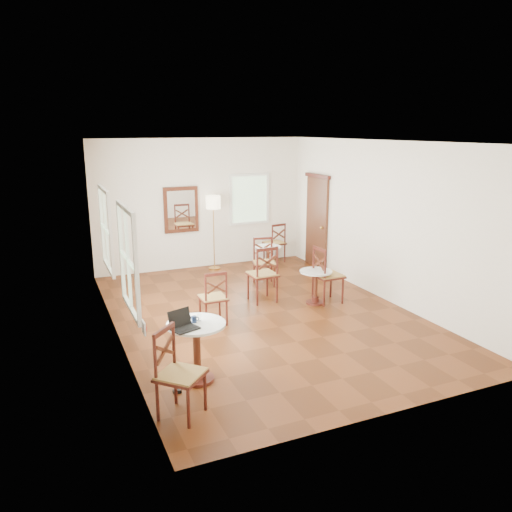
{
  "coord_description": "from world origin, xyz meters",
  "views": [
    {
      "loc": [
        -3.43,
        -7.63,
        3.21
      ],
      "look_at": [
        0.0,
        0.3,
        1.0
      ],
      "focal_mm": 35.14,
      "sensor_mm": 36.0,
      "label": 1
    }
  ],
  "objects_px": {
    "chair_mid_b": "(327,275)",
    "chair_back_b": "(264,262)",
    "cafe_table_mid": "(316,283)",
    "cafe_table_back": "(268,257)",
    "water_glass": "(199,317)",
    "mouse": "(192,317)",
    "power_adapter": "(177,391)",
    "floor_lamp": "(213,207)",
    "chair_near_b": "(179,374)",
    "chair_mid_a": "(263,274)",
    "navy_mug": "(194,319)",
    "cafe_table_near": "(197,345)",
    "chair_back_a": "(275,243)",
    "chair_near_a": "(213,298)"
  },
  "relations": [
    {
      "from": "navy_mug",
      "to": "floor_lamp",
      "type": "bearing_deg",
      "value": 68.6
    },
    {
      "from": "cafe_table_mid",
      "to": "chair_near_b",
      "type": "relative_size",
      "value": 0.61
    },
    {
      "from": "chair_back_a",
      "to": "chair_back_b",
      "type": "bearing_deg",
      "value": 49.09
    },
    {
      "from": "chair_mid_a",
      "to": "power_adapter",
      "type": "bearing_deg",
      "value": 46.35
    },
    {
      "from": "chair_mid_a",
      "to": "chair_mid_b",
      "type": "xyz_separation_m",
      "value": [
        1.08,
        -0.51,
        -0.01
      ]
    },
    {
      "from": "mouse",
      "to": "navy_mug",
      "type": "xyz_separation_m",
      "value": [
        -0.01,
        -0.14,
        0.03
      ]
    },
    {
      "from": "floor_lamp",
      "to": "navy_mug",
      "type": "bearing_deg",
      "value": -111.4
    },
    {
      "from": "chair_near_b",
      "to": "chair_mid_a",
      "type": "relative_size",
      "value": 0.96
    },
    {
      "from": "water_glass",
      "to": "navy_mug",
      "type": "bearing_deg",
      "value": -165.11
    },
    {
      "from": "mouse",
      "to": "chair_near_a",
      "type": "bearing_deg",
      "value": 64.71
    },
    {
      "from": "cafe_table_back",
      "to": "water_glass",
      "type": "height_order",
      "value": "water_glass"
    },
    {
      "from": "mouse",
      "to": "power_adapter",
      "type": "height_order",
      "value": "mouse"
    },
    {
      "from": "chair_near_a",
      "to": "navy_mug",
      "type": "xyz_separation_m",
      "value": [
        -0.83,
        -1.73,
        0.37
      ]
    },
    {
      "from": "chair_mid_b",
      "to": "mouse",
      "type": "height_order",
      "value": "chair_mid_b"
    },
    {
      "from": "chair_mid_b",
      "to": "floor_lamp",
      "type": "relative_size",
      "value": 0.62
    },
    {
      "from": "cafe_table_back",
      "to": "chair_mid_b",
      "type": "xyz_separation_m",
      "value": [
        0.22,
        -2.17,
        0.14
      ]
    },
    {
      "from": "chair_mid_b",
      "to": "navy_mug",
      "type": "distance_m",
      "value": 3.7
    },
    {
      "from": "cafe_table_back",
      "to": "navy_mug",
      "type": "height_order",
      "value": "navy_mug"
    },
    {
      "from": "cafe_table_near",
      "to": "mouse",
      "type": "height_order",
      "value": "mouse"
    },
    {
      "from": "cafe_table_back",
      "to": "floor_lamp",
      "type": "xyz_separation_m",
      "value": [
        -0.98,
        0.87,
        1.07
      ]
    },
    {
      "from": "chair_back_b",
      "to": "water_glass",
      "type": "bearing_deg",
      "value": -109.86
    },
    {
      "from": "cafe_table_near",
      "to": "navy_mug",
      "type": "relative_size",
      "value": 7.79
    },
    {
      "from": "cafe_table_mid",
      "to": "navy_mug",
      "type": "distance_m",
      "value": 3.54
    },
    {
      "from": "floor_lamp",
      "to": "mouse",
      "type": "relative_size",
      "value": 20.95
    },
    {
      "from": "floor_lamp",
      "to": "cafe_table_mid",
      "type": "bearing_deg",
      "value": -72.12
    },
    {
      "from": "cafe_table_back",
      "to": "mouse",
      "type": "bearing_deg",
      "value": -126.37
    },
    {
      "from": "chair_mid_a",
      "to": "chair_back_b",
      "type": "xyz_separation_m",
      "value": [
        0.45,
        0.97,
        -0.05
      ]
    },
    {
      "from": "cafe_table_near",
      "to": "chair_near_b",
      "type": "height_order",
      "value": "chair_near_b"
    },
    {
      "from": "chair_near_b",
      "to": "navy_mug",
      "type": "bearing_deg",
      "value": 15.83
    },
    {
      "from": "chair_back_a",
      "to": "mouse",
      "type": "bearing_deg",
      "value": 45.83
    },
    {
      "from": "chair_back_a",
      "to": "mouse",
      "type": "distance_m",
      "value": 5.99
    },
    {
      "from": "cafe_table_mid",
      "to": "cafe_table_back",
      "type": "distance_m",
      "value": 2.15
    },
    {
      "from": "cafe_table_back",
      "to": "cafe_table_mid",
      "type": "bearing_deg",
      "value": -90.16
    },
    {
      "from": "chair_near_b",
      "to": "chair_back_a",
      "type": "relative_size",
      "value": 1.07
    },
    {
      "from": "chair_near_a",
      "to": "mouse",
      "type": "distance_m",
      "value": 1.83
    },
    {
      "from": "chair_mid_b",
      "to": "water_glass",
      "type": "relative_size",
      "value": 11.65
    },
    {
      "from": "navy_mug",
      "to": "cafe_table_near",
      "type": "bearing_deg",
      "value": -74.66
    },
    {
      "from": "cafe_table_mid",
      "to": "floor_lamp",
      "type": "relative_size",
      "value": 0.37
    },
    {
      "from": "chair_near_b",
      "to": "mouse",
      "type": "distance_m",
      "value": 1.02
    },
    {
      "from": "cafe_table_back",
      "to": "chair_back_a",
      "type": "bearing_deg",
      "value": 55.85
    },
    {
      "from": "cafe_table_back",
      "to": "water_glass",
      "type": "relative_size",
      "value": 6.92
    },
    {
      "from": "chair_mid_b",
      "to": "chair_back_b",
      "type": "bearing_deg",
      "value": 21.66
    },
    {
      "from": "cafe_table_near",
      "to": "chair_mid_b",
      "type": "relative_size",
      "value": 0.74
    },
    {
      "from": "chair_back_a",
      "to": "water_glass",
      "type": "bearing_deg",
      "value": 46.96
    },
    {
      "from": "mouse",
      "to": "power_adapter",
      "type": "relative_size",
      "value": 0.8
    },
    {
      "from": "cafe_table_mid",
      "to": "floor_lamp",
      "type": "xyz_separation_m",
      "value": [
        -0.97,
        3.02,
        1.07
      ]
    },
    {
      "from": "cafe_table_near",
      "to": "chair_near_a",
      "type": "height_order",
      "value": "chair_near_a"
    },
    {
      "from": "chair_near_b",
      "to": "power_adapter",
      "type": "relative_size",
      "value": 10.12
    },
    {
      "from": "floor_lamp",
      "to": "chair_near_a",
      "type": "bearing_deg",
      "value": -108.97
    },
    {
      "from": "cafe_table_near",
      "to": "floor_lamp",
      "type": "xyz_separation_m",
      "value": [
        1.93,
        5.0,
        0.97
      ]
    }
  ]
}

